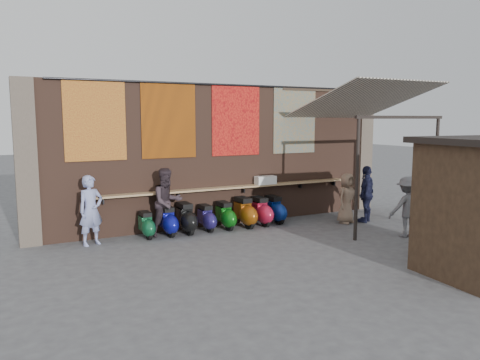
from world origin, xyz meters
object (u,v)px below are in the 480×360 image
(shopper_tan, at_px, (346,198))
(shopper_grey, at_px, (407,207))
(scooter_stool_6, at_px, (261,211))
(shopper_navy, at_px, (366,194))
(scooter_stool_7, at_px, (275,210))
(scooter_stool_3, at_px, (206,218))
(diner_right, at_px, (167,202))
(scooter_stool_4, at_px, (225,216))
(scooter_stool_0, at_px, (146,225))
(diner_left, at_px, (91,210))
(scooter_stool_2, at_px, (186,218))
(scooter_stool_1, at_px, (168,221))
(shelf_box, at_px, (265,180))
(scooter_stool_5, at_px, (245,212))

(shopper_tan, bearing_deg, shopper_grey, -98.03)
(scooter_stool_6, bearing_deg, shopper_navy, -19.23)
(scooter_stool_7, bearing_deg, shopper_navy, -24.69)
(scooter_stool_3, height_order, diner_right, diner_right)
(scooter_stool_3, distance_m, scooter_stool_4, 0.55)
(scooter_stool_4, bearing_deg, scooter_stool_0, 178.72)
(scooter_stool_3, xyz_separation_m, diner_left, (-3.04, -0.05, 0.50))
(scooter_stool_2, bearing_deg, shopper_navy, -12.11)
(scooter_stool_1, bearing_deg, shopper_tan, -10.83)
(scooter_stool_6, height_order, shopper_tan, shopper_tan)
(shelf_box, height_order, scooter_stool_0, shelf_box)
(scooter_stool_1, height_order, shopper_navy, shopper_navy)
(scooter_stool_7, height_order, shopper_grey, shopper_grey)
(shopper_navy, bearing_deg, shopper_tan, -41.95)
(scooter_stool_0, bearing_deg, shelf_box, 4.00)
(scooter_stool_0, height_order, shopper_grey, shopper_grey)
(scooter_stool_0, relative_size, diner_left, 0.42)
(diner_left, bearing_deg, shopper_tan, -27.25)
(shelf_box, height_order, shopper_navy, shopper_navy)
(scooter_stool_2, xyz_separation_m, shopper_tan, (4.63, -0.98, 0.33))
(scooter_stool_0, xyz_separation_m, diner_left, (-1.36, -0.04, 0.51))
(diner_right, bearing_deg, diner_left, 168.36)
(scooter_stool_5, relative_size, diner_left, 0.52)
(shopper_tan, bearing_deg, scooter_stool_1, 152.21)
(scooter_stool_0, xyz_separation_m, scooter_stool_5, (2.81, -0.09, 0.08))
(scooter_stool_0, xyz_separation_m, scooter_stool_6, (3.33, -0.09, 0.07))
(diner_right, bearing_deg, shelf_box, -6.17)
(shelf_box, xyz_separation_m, scooter_stool_0, (-3.69, -0.26, -0.91))
(scooter_stool_0, bearing_deg, shopper_grey, -26.40)
(scooter_stool_2, distance_m, scooter_stool_5, 1.73)
(shelf_box, distance_m, shopper_grey, 4.02)
(scooter_stool_4, relative_size, shopper_tan, 0.54)
(scooter_stool_1, xyz_separation_m, diner_left, (-1.94, -0.03, 0.47))
(shopper_navy, bearing_deg, diner_left, -36.82)
(shelf_box, relative_size, diner_left, 0.36)
(scooter_stool_2, height_order, diner_right, diner_right)
(scooter_stool_3, relative_size, shopper_navy, 0.44)
(scooter_stool_0, height_order, scooter_stool_7, scooter_stool_7)
(scooter_stool_2, height_order, shopper_tan, shopper_tan)
(scooter_stool_1, height_order, scooter_stool_2, scooter_stool_2)
(scooter_stool_3, height_order, shopper_grey, shopper_grey)
(scooter_stool_6, bearing_deg, shelf_box, 44.70)
(scooter_stool_3, xyz_separation_m, scooter_stool_4, (0.54, -0.05, 0.02))
(scooter_stool_5, relative_size, shopper_tan, 0.60)
(scooter_stool_3, relative_size, shopper_tan, 0.50)
(scooter_stool_2, relative_size, shopper_grey, 0.54)
(scooter_stool_7, xyz_separation_m, shopper_navy, (2.48, -1.14, 0.44))
(scooter_stool_2, bearing_deg, scooter_stool_5, -2.54)
(scooter_stool_5, height_order, shopper_tan, shopper_tan)
(scooter_stool_3, relative_size, scooter_stool_6, 0.87)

